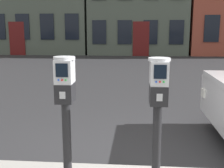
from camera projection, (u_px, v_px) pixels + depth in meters
name	position (u px, v px, depth m)	size (l,w,h in m)	color
parking_meter_near_kerb	(65.00, 96.00, 2.88)	(0.22, 0.25, 1.30)	black
parking_meter_twin_adjacent	(158.00, 98.00, 2.81)	(0.22, 0.25, 1.29)	black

